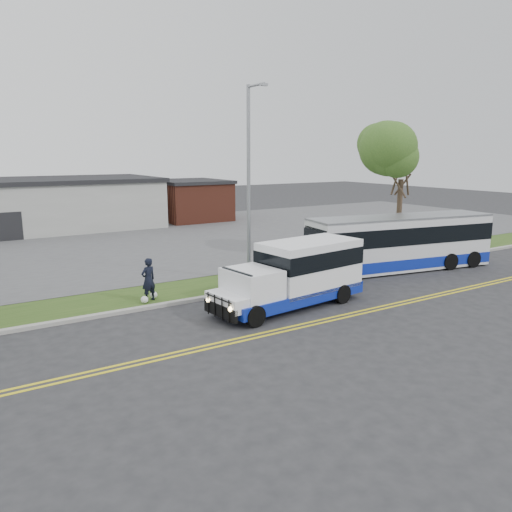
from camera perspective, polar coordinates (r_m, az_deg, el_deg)
ground at (r=21.73m, az=-3.76°, el=-5.54°), size 140.00×140.00×0.00m
lane_line_north at (r=18.60m, az=1.96°, el=-8.51°), size 70.00×0.12×0.01m
lane_line_south at (r=18.37m, az=2.49°, el=-8.78°), size 70.00×0.12×0.01m
curb at (r=22.64m, az=-5.09°, el=-4.65°), size 80.00×0.30×0.15m
verge at (r=24.21m, az=-7.04°, el=-3.67°), size 80.00×3.30×0.10m
parking_lot at (r=37.18m, az=-16.33°, el=1.34°), size 80.00×25.00×0.10m
brick_wing at (r=48.93m, az=-7.49°, el=6.35°), size 6.30×7.30×3.90m
tree_east at (r=31.94m, az=16.38°, el=10.83°), size 5.20×5.20×8.33m
streetlight_near at (r=24.65m, az=-0.77°, el=8.91°), size 0.35×1.53×9.50m
shuttle_bus at (r=21.34m, az=4.75°, el=-1.82°), size 7.31×3.09×2.72m
transit_bus at (r=28.94m, az=16.16°, el=1.48°), size 11.17×4.31×3.03m
pedestrian at (r=22.09m, az=-12.20°, el=-2.66°), size 0.80×0.64×1.90m
grocery_bag_left at (r=21.98m, az=-12.62°, el=-4.89°), size 0.32×0.32×0.32m
grocery_bag_right at (r=22.62m, az=-11.62°, el=-4.37°), size 0.32×0.32×0.32m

